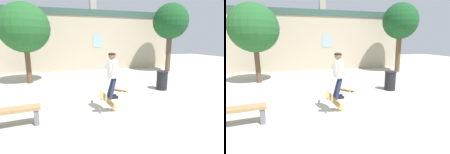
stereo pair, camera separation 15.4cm
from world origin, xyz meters
TOP-DOWN VIEW (x-y plane):
  - ground_plane at (0.00, 0.00)m, footprint 40.00×40.00m
  - building_backdrop at (0.01, 8.96)m, footprint 15.29×0.52m
  - tree_right at (6.19, 6.72)m, footprint 2.41×2.41m
  - tree_left at (-2.88, 5.66)m, footprint 2.45×2.45m
  - park_bench at (-2.74, 0.53)m, footprint 1.77×0.55m
  - trash_bin at (3.10, 2.58)m, footprint 0.52×0.52m
  - skater at (0.17, 0.73)m, footprint 0.31×1.33m
  - skateboard_flipping at (0.07, 0.78)m, footprint 0.68×0.32m
  - skateboard_resting at (1.12, 2.95)m, footprint 0.72×0.74m

SIDE VIEW (x-z plane):
  - ground_plane at x=0.00m, z-range 0.00..0.00m
  - skateboard_resting at x=1.12m, z-range 0.03..0.11m
  - skateboard_flipping at x=0.07m, z-range -0.01..0.74m
  - park_bench at x=-2.74m, z-range 0.12..0.63m
  - trash_bin at x=3.10m, z-range 0.02..0.87m
  - skater at x=0.17m, z-range 0.62..2.02m
  - building_backdrop at x=0.01m, z-range -0.46..4.99m
  - tree_left at x=-2.88m, z-range 0.78..4.83m
  - tree_right at x=6.19m, z-range 1.10..5.79m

